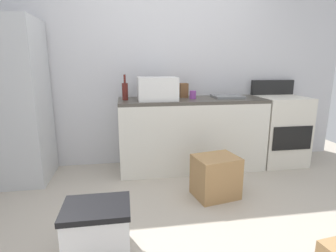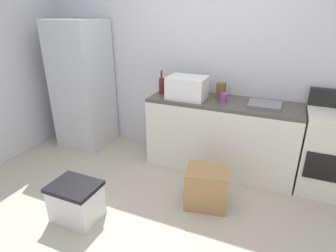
{
  "view_description": "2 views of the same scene",
  "coord_description": "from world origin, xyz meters",
  "px_view_note": "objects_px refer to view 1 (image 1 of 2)",
  "views": [
    {
      "loc": [
        -0.52,
        -2.04,
        1.33
      ],
      "look_at": [
        -0.06,
        0.84,
        0.65
      ],
      "focal_mm": 28.85,
      "sensor_mm": 36.0,
      "label": 1
    },
    {
      "loc": [
        0.94,
        -1.97,
        1.9
      ],
      "look_at": [
        -0.2,
        0.69,
        0.69
      ],
      "focal_mm": 29.52,
      "sensor_mm": 36.0,
      "label": 2
    }
  ],
  "objects_px": {
    "coffee_mug": "(193,95)",
    "storage_bin": "(98,230)",
    "refrigerator": "(12,103)",
    "knife_block": "(184,90)",
    "wine_bottle": "(125,91)",
    "stove_oven": "(279,129)",
    "cardboard_box_large": "(216,177)",
    "microwave": "(157,89)"
  },
  "relations": [
    {
      "from": "coffee_mug",
      "to": "cardboard_box_large",
      "type": "distance_m",
      "value": 1.08
    },
    {
      "from": "stove_oven",
      "to": "cardboard_box_large",
      "type": "distance_m",
      "value": 1.44
    },
    {
      "from": "knife_block",
      "to": "storage_bin",
      "type": "bearing_deg",
      "value": -120.51
    },
    {
      "from": "coffee_mug",
      "to": "cardboard_box_large",
      "type": "xyz_separation_m",
      "value": [
        0.05,
        -0.79,
        -0.74
      ]
    },
    {
      "from": "microwave",
      "to": "knife_block",
      "type": "height_order",
      "value": "microwave"
    },
    {
      "from": "coffee_mug",
      "to": "storage_bin",
      "type": "height_order",
      "value": "coffee_mug"
    },
    {
      "from": "storage_bin",
      "to": "refrigerator",
      "type": "bearing_deg",
      "value": 124.58
    },
    {
      "from": "cardboard_box_large",
      "to": "coffee_mug",
      "type": "bearing_deg",
      "value": 93.76
    },
    {
      "from": "storage_bin",
      "to": "microwave",
      "type": "bearing_deg",
      "value": 67.17
    },
    {
      "from": "refrigerator",
      "to": "coffee_mug",
      "type": "relative_size",
      "value": 17.98
    },
    {
      "from": "wine_bottle",
      "to": "cardboard_box_large",
      "type": "distance_m",
      "value": 1.44
    },
    {
      "from": "microwave",
      "to": "wine_bottle",
      "type": "xyz_separation_m",
      "value": [
        -0.38,
        0.07,
        -0.03
      ]
    },
    {
      "from": "refrigerator",
      "to": "microwave",
      "type": "bearing_deg",
      "value": -0.86
    },
    {
      "from": "refrigerator",
      "to": "coffee_mug",
      "type": "distance_m",
      "value": 2.06
    },
    {
      "from": "microwave",
      "to": "refrigerator",
      "type": "bearing_deg",
      "value": 179.14
    },
    {
      "from": "refrigerator",
      "to": "knife_block",
      "type": "xyz_separation_m",
      "value": [
        1.98,
        0.19,
        0.09
      ]
    },
    {
      "from": "stove_oven",
      "to": "storage_bin",
      "type": "bearing_deg",
      "value": -146.15
    },
    {
      "from": "refrigerator",
      "to": "storage_bin",
      "type": "distance_m",
      "value": 1.91
    },
    {
      "from": "storage_bin",
      "to": "wine_bottle",
      "type": "bearing_deg",
      "value": 81.41
    },
    {
      "from": "refrigerator",
      "to": "storage_bin",
      "type": "bearing_deg",
      "value": -55.42
    },
    {
      "from": "wine_bottle",
      "to": "coffee_mug",
      "type": "height_order",
      "value": "wine_bottle"
    },
    {
      "from": "microwave",
      "to": "knife_block",
      "type": "bearing_deg",
      "value": 29.94
    },
    {
      "from": "refrigerator",
      "to": "knife_block",
      "type": "relative_size",
      "value": 9.99
    },
    {
      "from": "refrigerator",
      "to": "stove_oven",
      "type": "relative_size",
      "value": 1.63
    },
    {
      "from": "coffee_mug",
      "to": "cardboard_box_large",
      "type": "relative_size",
      "value": 0.24
    },
    {
      "from": "wine_bottle",
      "to": "knife_block",
      "type": "relative_size",
      "value": 1.67
    },
    {
      "from": "refrigerator",
      "to": "stove_oven",
      "type": "height_order",
      "value": "refrigerator"
    },
    {
      "from": "wine_bottle",
      "to": "storage_bin",
      "type": "xyz_separation_m",
      "value": [
        -0.23,
        -1.51,
        -0.82
      ]
    },
    {
      "from": "stove_oven",
      "to": "storage_bin",
      "type": "relative_size",
      "value": 2.39
    },
    {
      "from": "refrigerator",
      "to": "coffee_mug",
      "type": "xyz_separation_m",
      "value": [
        2.06,
        0.02,
        0.05
      ]
    },
    {
      "from": "knife_block",
      "to": "storage_bin",
      "type": "height_order",
      "value": "knife_block"
    },
    {
      "from": "wine_bottle",
      "to": "cardboard_box_large",
      "type": "height_order",
      "value": "wine_bottle"
    },
    {
      "from": "microwave",
      "to": "knife_block",
      "type": "distance_m",
      "value": 0.42
    },
    {
      "from": "wine_bottle",
      "to": "refrigerator",
      "type": "bearing_deg",
      "value": -177.66
    },
    {
      "from": "cardboard_box_large",
      "to": "storage_bin",
      "type": "xyz_separation_m",
      "value": [
        -1.1,
        -0.7,
        -0.02
      ]
    },
    {
      "from": "microwave",
      "to": "storage_bin",
      "type": "xyz_separation_m",
      "value": [
        -0.61,
        -1.44,
        -0.84
      ]
    },
    {
      "from": "refrigerator",
      "to": "coffee_mug",
      "type": "height_order",
      "value": "refrigerator"
    },
    {
      "from": "wine_bottle",
      "to": "knife_block",
      "type": "distance_m",
      "value": 0.76
    },
    {
      "from": "wine_bottle",
      "to": "coffee_mug",
      "type": "relative_size",
      "value": 3.0
    },
    {
      "from": "microwave",
      "to": "coffee_mug",
      "type": "height_order",
      "value": "microwave"
    },
    {
      "from": "knife_block",
      "to": "cardboard_box_large",
      "type": "relative_size",
      "value": 0.42
    },
    {
      "from": "cardboard_box_large",
      "to": "stove_oven",
      "type": "bearing_deg",
      "value": 35.25
    }
  ]
}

